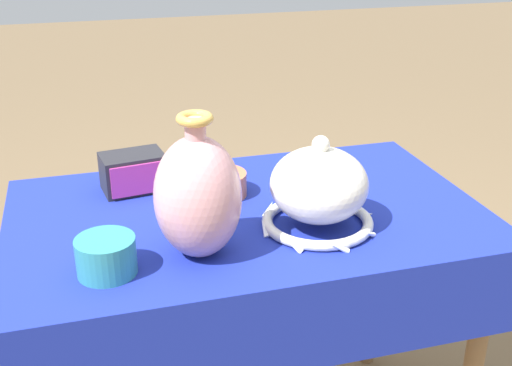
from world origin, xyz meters
TOP-DOWN VIEW (x-y plane):
  - display_table at (0.00, -0.01)m, footprint 1.04×0.64m
  - vase_tall_bulbous at (-0.14, -0.16)m, footprint 0.17×0.17m
  - vase_dome_bell at (0.12, -0.11)m, footprint 0.25×0.25m
  - mosaic_tile_box at (-0.23, 0.18)m, footprint 0.15×0.12m
  - pot_squat_teal at (-0.31, -0.18)m, footprint 0.11×0.11m
  - pot_squat_terracotta at (-0.04, 0.10)m, footprint 0.12×0.12m

SIDE VIEW (x-z plane):
  - display_table at x=0.00m, z-range 0.27..0.98m
  - pot_squat_terracotta at x=-0.04m, z-range 0.71..0.77m
  - pot_squat_teal at x=-0.31m, z-range 0.71..0.78m
  - mosaic_tile_box at x=-0.23m, z-range 0.71..0.80m
  - vase_dome_bell at x=0.12m, z-range 0.69..0.90m
  - vase_tall_bulbous at x=-0.14m, z-range 0.69..0.98m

